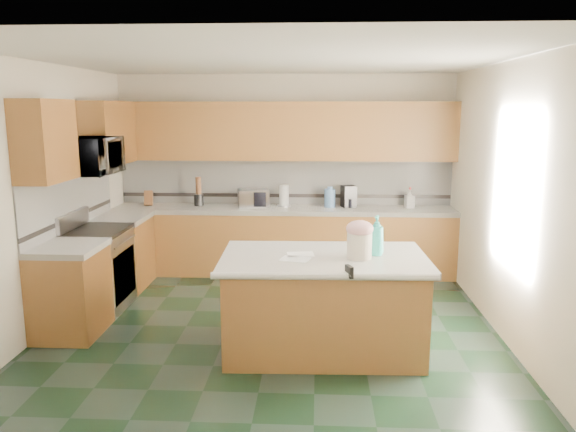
{
  "coord_description": "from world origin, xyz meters",
  "views": [
    {
      "loc": [
        0.46,
        -5.48,
        2.25
      ],
      "look_at": [
        0.15,
        0.35,
        1.12
      ],
      "focal_mm": 35.0,
      "sensor_mm": 36.0,
      "label": 1
    }
  ],
  "objects_px": {
    "island_top": "(324,259)",
    "treat_jar": "(359,245)",
    "coffee_maker": "(349,196)",
    "knife_block": "(149,198)",
    "soap_bottle_island": "(377,235)",
    "island_base": "(323,306)",
    "toaster_oven": "(253,198)"
  },
  "relations": [
    {
      "from": "island_top",
      "to": "coffee_maker",
      "type": "height_order",
      "value": "coffee_maker"
    },
    {
      "from": "island_base",
      "to": "toaster_oven",
      "type": "distance_m",
      "value": 2.78
    },
    {
      "from": "island_base",
      "to": "soap_bottle_island",
      "type": "relative_size",
      "value": 4.85
    },
    {
      "from": "island_top",
      "to": "coffee_maker",
      "type": "bearing_deg",
      "value": 80.47
    },
    {
      "from": "island_top",
      "to": "treat_jar",
      "type": "bearing_deg",
      "value": -15.6
    },
    {
      "from": "island_top",
      "to": "knife_block",
      "type": "relative_size",
      "value": 9.22
    },
    {
      "from": "island_base",
      "to": "toaster_oven",
      "type": "height_order",
      "value": "toaster_oven"
    },
    {
      "from": "island_base",
      "to": "treat_jar",
      "type": "bearing_deg",
      "value": -15.6
    },
    {
      "from": "island_base",
      "to": "knife_block",
      "type": "distance_m",
      "value": 3.55
    },
    {
      "from": "knife_block",
      "to": "coffee_maker",
      "type": "distance_m",
      "value": 2.75
    },
    {
      "from": "island_top",
      "to": "toaster_oven",
      "type": "xyz_separation_m",
      "value": [
        -0.94,
        2.55,
        0.15
      ]
    },
    {
      "from": "coffee_maker",
      "to": "toaster_oven",
      "type": "bearing_deg",
      "value": 164.62
    },
    {
      "from": "soap_bottle_island",
      "to": "toaster_oven",
      "type": "distance_m",
      "value": 2.88
    },
    {
      "from": "toaster_oven",
      "to": "soap_bottle_island",
      "type": "bearing_deg",
      "value": -71.91
    },
    {
      "from": "treat_jar",
      "to": "soap_bottle_island",
      "type": "height_order",
      "value": "soap_bottle_island"
    },
    {
      "from": "treat_jar",
      "to": "coffee_maker",
      "type": "height_order",
      "value": "coffee_maker"
    },
    {
      "from": "soap_bottle_island",
      "to": "knife_block",
      "type": "distance_m",
      "value": 3.81
    },
    {
      "from": "soap_bottle_island",
      "to": "toaster_oven",
      "type": "relative_size",
      "value": 0.89
    },
    {
      "from": "island_base",
      "to": "coffee_maker",
      "type": "relative_size",
      "value": 6.03
    },
    {
      "from": "island_top",
      "to": "coffee_maker",
      "type": "xyz_separation_m",
      "value": [
        0.36,
        2.58,
        0.18
      ]
    },
    {
      "from": "knife_block",
      "to": "toaster_oven",
      "type": "bearing_deg",
      "value": -8.82
    },
    {
      "from": "coffee_maker",
      "to": "soap_bottle_island",
      "type": "bearing_deg",
      "value": -104.03
    },
    {
      "from": "toaster_oven",
      "to": "island_top",
      "type": "bearing_deg",
      "value": -81.2
    },
    {
      "from": "soap_bottle_island",
      "to": "coffee_maker",
      "type": "bearing_deg",
      "value": 111.46
    },
    {
      "from": "soap_bottle_island",
      "to": "knife_block",
      "type": "height_order",
      "value": "soap_bottle_island"
    },
    {
      "from": "island_base",
      "to": "treat_jar",
      "type": "height_order",
      "value": "treat_jar"
    },
    {
      "from": "soap_bottle_island",
      "to": "treat_jar",
      "type": "bearing_deg",
      "value": -123.72
    },
    {
      "from": "coffee_maker",
      "to": "treat_jar",
      "type": "bearing_deg",
      "value": -107.69
    },
    {
      "from": "island_base",
      "to": "knife_block",
      "type": "height_order",
      "value": "knife_block"
    },
    {
      "from": "coffee_maker",
      "to": "knife_block",
      "type": "bearing_deg",
      "value": 163.92
    },
    {
      "from": "island_base",
      "to": "island_top",
      "type": "bearing_deg",
      "value": -1.61
    },
    {
      "from": "island_top",
      "to": "treat_jar",
      "type": "height_order",
      "value": "treat_jar"
    }
  ]
}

